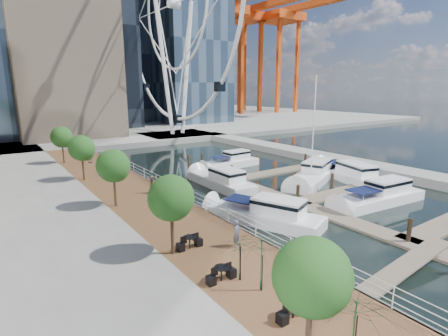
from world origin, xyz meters
name	(u,v)px	position (x,y,z in m)	size (l,w,h in m)	color
ground	(354,244)	(0.00, 0.00, 0.00)	(520.00, 520.00, 0.00)	black
boardwalk	(140,203)	(-9.00, 15.00, 0.50)	(6.00, 60.00, 1.00)	brown
seawall	(171,197)	(-6.00, 15.00, 0.50)	(0.25, 60.00, 1.00)	#595954
land_far	(58,121)	(0.00, 102.00, 0.50)	(200.00, 114.00, 1.00)	gray
breakwater	(318,157)	(20.00, 20.00, 0.50)	(4.00, 60.00, 1.00)	gray
pier	(178,136)	(14.00, 52.00, 0.50)	(14.00, 12.00, 1.00)	gray
railing	(170,186)	(-6.10, 15.00, 1.52)	(0.10, 60.00, 1.05)	white
floating_docks	(317,185)	(7.97, 9.98, 0.49)	(16.00, 34.00, 2.60)	#6D6051
ferris_wheel	(174,4)	(14.00, 52.00, 25.92)	(5.80, 45.60, 47.80)	white
port_cranes	(248,62)	(67.67, 95.67, 20.00)	(40.00, 52.00, 38.00)	#D84C14
street_trees	(113,166)	(-11.40, 14.00, 4.29)	(2.60, 42.60, 4.60)	#3F2B1C
cafe_tables	(254,290)	(-10.40, -2.00, 1.37)	(2.50, 13.70, 0.74)	black
yacht_foreground	(378,203)	(9.21, 3.97, 0.00)	(2.77, 10.35, 2.15)	white
pedestrian_near	(237,233)	(-7.88, 2.62, 1.83)	(0.61, 0.40, 1.66)	#484860
pedestrian_mid	(151,185)	(-7.64, 15.57, 1.79)	(0.76, 0.60, 1.57)	#8D6D61
pedestrian_far	(90,156)	(-8.66, 32.17, 1.87)	(1.02, 0.43, 1.75)	#32353F
moored_yachts	(310,186)	(8.69, 11.58, 0.00)	(22.73, 33.38, 11.50)	white
cafe_seating	(283,282)	(-9.89, -3.26, 2.23)	(3.50, 9.47, 2.67)	#103E18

